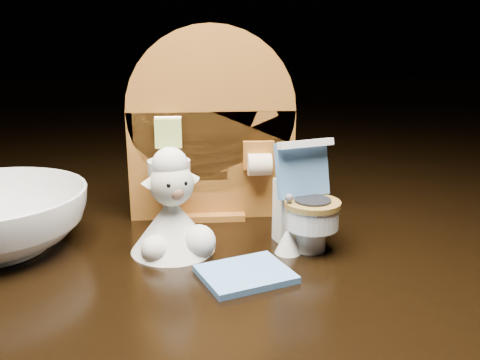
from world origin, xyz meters
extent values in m
cube|color=black|center=(0.00, 0.00, -0.05)|extent=(2.50, 2.50, 0.10)
cube|color=#995B20|center=(0.00, 0.07, 0.04)|extent=(0.13, 0.02, 0.09)
cylinder|color=#995B20|center=(0.00, 0.07, 0.09)|extent=(0.13, 0.02, 0.13)
cube|color=#995B20|center=(0.00, 0.07, 0.00)|extent=(0.05, 0.04, 0.01)
cylinder|color=white|center=(-0.03, 0.05, 0.02)|extent=(0.01, 0.01, 0.04)
cylinder|color=white|center=(-0.03, 0.04, 0.05)|extent=(0.03, 0.03, 0.01)
cylinder|color=silver|center=(-0.03, 0.05, 0.06)|extent=(0.00, 0.00, 0.01)
cube|color=#B8CD62|center=(-0.03, 0.05, 0.07)|extent=(0.02, 0.01, 0.02)
cube|color=#995B20|center=(0.04, 0.06, 0.05)|extent=(0.02, 0.01, 0.02)
cylinder|color=beige|center=(0.04, 0.05, 0.05)|extent=(0.02, 0.02, 0.02)
cylinder|color=white|center=(0.06, -0.01, 0.01)|extent=(0.02, 0.02, 0.02)
cylinder|color=white|center=(0.06, -0.01, 0.02)|extent=(0.04, 0.04, 0.02)
cylinder|color=olive|center=(0.06, -0.01, 0.03)|extent=(0.04, 0.04, 0.00)
cube|color=white|center=(0.06, 0.01, 0.02)|extent=(0.03, 0.02, 0.05)
cube|color=#578AC8|center=(0.06, 0.00, 0.05)|extent=(0.04, 0.02, 0.04)
cube|color=white|center=(0.06, 0.00, 0.07)|extent=(0.04, 0.02, 0.01)
cylinder|color=#A0CA2E|center=(0.07, 0.01, 0.05)|extent=(0.01, 0.01, 0.01)
cube|color=#578AC8|center=(0.02, -0.05, 0.00)|extent=(0.06, 0.06, 0.00)
cone|color=white|center=(0.05, -0.01, 0.01)|extent=(0.02, 0.02, 0.02)
cylinder|color=#59595B|center=(0.05, -0.01, 0.03)|extent=(0.00, 0.00, 0.02)
sphere|color=#59595B|center=(0.05, -0.01, 0.04)|extent=(0.01, 0.01, 0.01)
cone|color=white|center=(-0.03, 0.00, 0.02)|extent=(0.06, 0.06, 0.04)
sphere|color=white|center=(-0.01, -0.01, 0.01)|extent=(0.02, 0.02, 0.02)
sphere|color=white|center=(-0.04, -0.02, 0.01)|extent=(0.02, 0.02, 0.02)
sphere|color=beige|center=(-0.03, 0.00, 0.05)|extent=(0.03, 0.03, 0.03)
sphere|color=#996746|center=(-0.03, -0.01, 0.05)|extent=(0.01, 0.01, 0.01)
sphere|color=white|center=(-0.03, 0.00, 0.06)|extent=(0.02, 0.02, 0.02)
cone|color=beige|center=(-0.04, -0.01, 0.05)|extent=(0.02, 0.01, 0.01)
cone|color=beige|center=(-0.02, 0.00, 0.05)|extent=(0.02, 0.01, 0.01)
sphere|color=black|center=(-0.03, -0.02, 0.05)|extent=(0.00, 0.00, 0.00)
sphere|color=black|center=(-0.02, -0.01, 0.05)|extent=(0.00, 0.00, 0.00)
camera|label=1|loc=(-0.01, -0.35, 0.15)|focal=40.00mm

